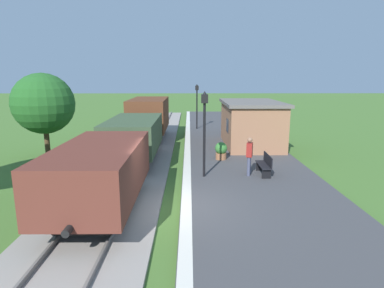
{
  "coord_description": "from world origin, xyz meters",
  "views": [
    {
      "loc": [
        0.5,
        -10.18,
        4.53
      ],
      "look_at": [
        0.63,
        4.39,
        1.47
      ],
      "focal_mm": 30.06,
      "sensor_mm": 36.0,
      "label": 1
    }
  ],
  "objects_px": {
    "freight_train": "(136,134)",
    "station_hut": "(251,123)",
    "lamp_post_near": "(204,118)",
    "bench_down_platform": "(232,126)",
    "lamp_post_far": "(197,98)",
    "potted_planter": "(221,150)",
    "person_waiting": "(249,155)",
    "tree_trackside_far": "(43,104)",
    "bench_near_hut": "(265,164)"
  },
  "relations": [
    {
      "from": "freight_train",
      "to": "bench_down_platform",
      "type": "relative_size",
      "value": 12.93
    },
    {
      "from": "freight_train",
      "to": "tree_trackside_far",
      "type": "relative_size",
      "value": 4.09
    },
    {
      "from": "bench_near_hut",
      "to": "lamp_post_far",
      "type": "bearing_deg",
      "value": 101.91
    },
    {
      "from": "bench_down_platform",
      "to": "bench_near_hut",
      "type": "bearing_deg",
      "value": -90.0
    },
    {
      "from": "person_waiting",
      "to": "tree_trackside_far",
      "type": "height_order",
      "value": "tree_trackside_far"
    },
    {
      "from": "person_waiting",
      "to": "lamp_post_far",
      "type": "distance_m",
      "value": 13.3
    },
    {
      "from": "lamp_post_near",
      "to": "lamp_post_far",
      "type": "xyz_separation_m",
      "value": [
        0.0,
        13.18,
        0.0
      ]
    },
    {
      "from": "bench_near_hut",
      "to": "tree_trackside_far",
      "type": "relative_size",
      "value": 0.32
    },
    {
      "from": "tree_trackside_far",
      "to": "station_hut",
      "type": "bearing_deg",
      "value": 11.56
    },
    {
      "from": "freight_train",
      "to": "lamp_post_near",
      "type": "height_order",
      "value": "lamp_post_near"
    },
    {
      "from": "bench_near_hut",
      "to": "person_waiting",
      "type": "bearing_deg",
      "value": -169.43
    },
    {
      "from": "station_hut",
      "to": "bench_down_platform",
      "type": "bearing_deg",
      "value": 96.36
    },
    {
      "from": "freight_train",
      "to": "lamp_post_far",
      "type": "xyz_separation_m",
      "value": [
        3.55,
        9.48,
        1.3
      ]
    },
    {
      "from": "freight_train",
      "to": "bench_near_hut",
      "type": "bearing_deg",
      "value": -28.68
    },
    {
      "from": "bench_near_hut",
      "to": "potted_planter",
      "type": "height_order",
      "value": "potted_planter"
    },
    {
      "from": "station_hut",
      "to": "tree_trackside_far",
      "type": "relative_size",
      "value": 1.22
    },
    {
      "from": "bench_down_platform",
      "to": "lamp_post_near",
      "type": "bearing_deg",
      "value": -103.58
    },
    {
      "from": "freight_train",
      "to": "tree_trackside_far",
      "type": "distance_m",
      "value": 5.29
    },
    {
      "from": "bench_down_platform",
      "to": "tree_trackside_far",
      "type": "bearing_deg",
      "value": -147.74
    },
    {
      "from": "potted_planter",
      "to": "lamp_post_near",
      "type": "distance_m",
      "value": 3.78
    },
    {
      "from": "person_waiting",
      "to": "lamp_post_far",
      "type": "xyz_separation_m",
      "value": [
        -1.98,
        13.05,
        1.62
      ]
    },
    {
      "from": "lamp_post_near",
      "to": "potted_planter",
      "type": "bearing_deg",
      "value": 70.87
    },
    {
      "from": "lamp_post_near",
      "to": "bench_near_hut",
      "type": "bearing_deg",
      "value": 5.56
    },
    {
      "from": "bench_down_platform",
      "to": "potted_planter",
      "type": "distance_m",
      "value": 8.48
    },
    {
      "from": "person_waiting",
      "to": "tree_trackside_far",
      "type": "bearing_deg",
      "value": -3.6
    },
    {
      "from": "station_hut",
      "to": "bench_near_hut",
      "type": "distance_m",
      "value": 6.39
    },
    {
      "from": "lamp_post_near",
      "to": "freight_train",
      "type": "bearing_deg",
      "value": 133.83
    },
    {
      "from": "bench_near_hut",
      "to": "freight_train",
      "type": "bearing_deg",
      "value": 151.32
    },
    {
      "from": "bench_near_hut",
      "to": "potted_planter",
      "type": "relative_size",
      "value": 1.64
    },
    {
      "from": "person_waiting",
      "to": "tree_trackside_far",
      "type": "distance_m",
      "value": 11.46
    },
    {
      "from": "person_waiting",
      "to": "potted_planter",
      "type": "bearing_deg",
      "value": -54.33
    },
    {
      "from": "bench_down_platform",
      "to": "lamp_post_near",
      "type": "xyz_separation_m",
      "value": [
        -2.72,
        -11.28,
        2.08
      ]
    },
    {
      "from": "freight_train",
      "to": "station_hut",
      "type": "bearing_deg",
      "value": 22.9
    },
    {
      "from": "bench_down_platform",
      "to": "potted_planter",
      "type": "relative_size",
      "value": 1.64
    },
    {
      "from": "bench_near_hut",
      "to": "lamp_post_near",
      "type": "height_order",
      "value": "lamp_post_near"
    },
    {
      "from": "lamp_post_far",
      "to": "tree_trackside_far",
      "type": "distance_m",
      "value": 12.46
    },
    {
      "from": "station_hut",
      "to": "bench_down_platform",
      "type": "height_order",
      "value": "station_hut"
    },
    {
      "from": "bench_down_platform",
      "to": "tree_trackside_far",
      "type": "relative_size",
      "value": 0.32
    },
    {
      "from": "bench_near_hut",
      "to": "station_hut",
      "type": "bearing_deg",
      "value": 85.23
    },
    {
      "from": "potted_planter",
      "to": "tree_trackside_far",
      "type": "bearing_deg",
      "value": 173.06
    },
    {
      "from": "bench_down_platform",
      "to": "lamp_post_far",
      "type": "xyz_separation_m",
      "value": [
        -2.72,
        1.9,
        2.08
      ]
    },
    {
      "from": "station_hut",
      "to": "bench_down_platform",
      "type": "distance_m",
      "value": 4.83
    },
    {
      "from": "bench_down_platform",
      "to": "person_waiting",
      "type": "bearing_deg",
      "value": -93.8
    },
    {
      "from": "freight_train",
      "to": "bench_near_hut",
      "type": "xyz_separation_m",
      "value": [
        6.27,
        -3.43,
        -0.78
      ]
    },
    {
      "from": "freight_train",
      "to": "tree_trackside_far",
      "type": "height_order",
      "value": "tree_trackside_far"
    },
    {
      "from": "station_hut",
      "to": "lamp_post_far",
      "type": "height_order",
      "value": "lamp_post_far"
    },
    {
      "from": "bench_near_hut",
      "to": "lamp_post_far",
      "type": "distance_m",
      "value": 13.36
    },
    {
      "from": "potted_planter",
      "to": "tree_trackside_far",
      "type": "height_order",
      "value": "tree_trackside_far"
    },
    {
      "from": "person_waiting",
      "to": "tree_trackside_far",
      "type": "relative_size",
      "value": 0.36
    },
    {
      "from": "lamp_post_far",
      "to": "lamp_post_near",
      "type": "bearing_deg",
      "value": -90.0
    }
  ]
}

